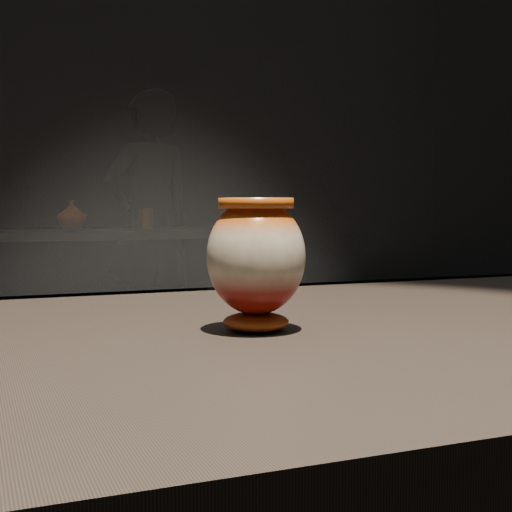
# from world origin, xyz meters

# --- Properties ---
(main_vase) EXTENTS (0.11, 0.11, 0.15)m
(main_vase) POSITION_xyz_m (0.13, 0.01, 0.98)
(main_vase) COLOR maroon
(main_vase) RESTS_ON display_plinth
(back_shelf) EXTENTS (2.00, 0.60, 0.90)m
(back_shelf) POSITION_xyz_m (0.36, 3.60, 0.64)
(back_shelf) COLOR black
(back_shelf) RESTS_ON ground
(back_vase_mid) EXTENTS (0.23, 0.23, 0.18)m
(back_vase_mid) POSITION_xyz_m (0.41, 3.61, 0.99)
(back_vase_mid) COLOR maroon
(back_vase_mid) RESTS_ON back_shelf
(back_vase_right) EXTENTS (0.08, 0.08, 0.13)m
(back_vase_right) POSITION_xyz_m (0.85, 3.58, 0.96)
(back_vase_right) COLOR brown
(back_vase_right) RESTS_ON back_shelf
(visitor) EXTENTS (0.76, 0.59, 1.84)m
(visitor) POSITION_xyz_m (0.99, 4.12, 0.92)
(visitor) COLOR black
(visitor) RESTS_ON ground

